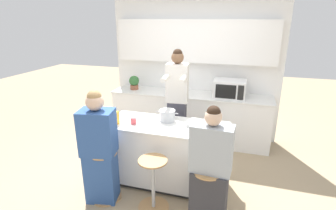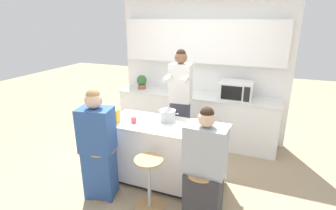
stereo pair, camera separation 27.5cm
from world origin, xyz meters
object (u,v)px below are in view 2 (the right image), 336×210
at_px(bar_stool_leftmost, 104,172).
at_px(cooking_pot, 168,116).
at_px(person_cooking, 180,107).
at_px(banana_bunch, 210,124).
at_px(kitchen_island, 166,154).
at_px(juice_carton, 116,116).
at_px(fruit_bowl, 212,132).
at_px(potted_plant, 142,82).
at_px(person_wrapped_blanket, 98,148).
at_px(person_seated_near, 204,175).
at_px(coffee_cup_far, 134,120).
at_px(bar_stool_center, 149,183).
at_px(coffee_cup_near, 197,130).
at_px(microwave, 236,90).
at_px(bar_stool_rightmost, 201,197).

height_order(bar_stool_leftmost, cooking_pot, cooking_pot).
bearing_deg(person_cooking, banana_bunch, -44.41).
height_order(kitchen_island, person_cooking, person_cooking).
height_order(cooking_pot, juice_carton, juice_carton).
bearing_deg(fruit_bowl, potted_plant, 138.02).
bearing_deg(cooking_pot, bar_stool_leftmost, -132.83).
bearing_deg(person_wrapped_blanket, person_cooking, 51.95).
distance_m(person_wrapped_blanket, fruit_bowl, 1.42).
relative_size(cooking_pot, fruit_bowl, 1.55).
relative_size(person_seated_near, cooking_pot, 4.55).
relative_size(coffee_cup_far, banana_bunch, 0.62).
distance_m(person_seated_near, fruit_bowl, 0.57).
height_order(kitchen_island, cooking_pot, cooking_pot).
distance_m(person_cooking, juice_carton, 1.04).
relative_size(fruit_bowl, potted_plant, 0.75).
relative_size(bar_stool_center, person_wrapped_blanket, 0.45).
bearing_deg(person_seated_near, person_wrapped_blanket, -177.01).
distance_m(bar_stool_center, fruit_bowl, 0.98).
bearing_deg(coffee_cup_near, person_cooking, 121.77).
bearing_deg(bar_stool_leftmost, coffee_cup_near, 21.47).
relative_size(person_wrapped_blanket, potted_plant, 5.48).
relative_size(kitchen_island, person_cooking, 0.90).
distance_m(kitchen_island, bar_stool_center, 0.56).
relative_size(banana_bunch, microwave, 0.31).
relative_size(kitchen_island, microwave, 3.00).
bearing_deg(person_cooking, bar_stool_rightmost, -66.12).
xyz_separation_m(bar_stool_center, microwave, (0.70, 1.99, 0.72)).
bearing_deg(bar_stool_leftmost, person_cooking, 62.95).
height_order(banana_bunch, potted_plant, potted_plant).
bearing_deg(bar_stool_rightmost, juice_carton, 162.82).
height_order(bar_stool_rightmost, coffee_cup_far, coffee_cup_far).
relative_size(bar_stool_center, microwave, 1.23).
xyz_separation_m(coffee_cup_far, banana_bunch, (0.97, 0.28, -0.02)).
relative_size(fruit_bowl, microwave, 0.37).
relative_size(person_wrapped_blanket, coffee_cup_far, 13.93).
bearing_deg(microwave, person_wrapped_blanket, -124.10).
distance_m(cooking_pot, potted_plant, 1.73).
bearing_deg(juice_carton, person_seated_near, -16.97).
bearing_deg(coffee_cup_near, fruit_bowl, 7.50).
xyz_separation_m(coffee_cup_near, juice_carton, (-1.10, -0.06, 0.05)).
xyz_separation_m(bar_stool_center, person_cooking, (-0.03, 1.20, 0.57)).
bearing_deg(cooking_pot, juice_carton, -154.29).
relative_size(bar_stool_rightmost, person_wrapped_blanket, 0.45).
distance_m(person_seated_near, cooking_pot, 1.04).
height_order(bar_stool_leftmost, person_wrapped_blanket, person_wrapped_blanket).
bearing_deg(fruit_bowl, microwave, 87.73).
height_order(person_cooking, coffee_cup_near, person_cooking).
relative_size(bar_stool_rightmost, coffee_cup_far, 6.33).
bearing_deg(coffee_cup_far, cooking_pot, 29.35).
distance_m(bar_stool_rightmost, fruit_bowl, 0.76).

